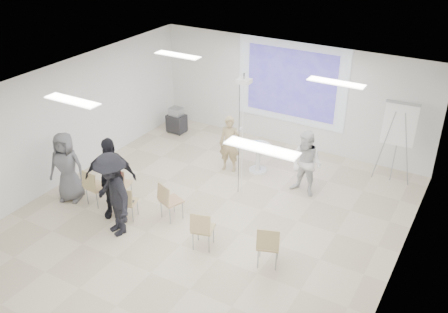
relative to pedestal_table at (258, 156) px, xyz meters
The scene contains 30 objects.
floor 2.64m from the pedestal_table, 89.65° to the right, with size 8.00×9.00×0.10m, color beige.
ceiling 3.68m from the pedestal_table, 89.65° to the right, with size 8.00×9.00×0.10m, color white.
wall_back 2.23m from the pedestal_table, 89.54° to the left, with size 8.00×0.10×3.00m, color silver.
wall_left 4.91m from the pedestal_table, 147.25° to the right, with size 0.10×9.00×3.00m, color silver.
wall_right 4.94m from the pedestal_table, 32.55° to the right, with size 0.10×9.00×3.00m, color silver.
projection_halo 2.36m from the pedestal_table, 89.52° to the left, with size 3.20×0.01×2.30m, color silver.
projection_image 2.35m from the pedestal_table, 89.52° to the left, with size 2.60×0.01×1.90m, color #3B32AA.
pedestal_table is the anchor object (origin of this frame).
player_left 0.85m from the pedestal_table, 156.43° to the right, with size 0.62×0.42×1.70m, color tan.
player_right 1.60m from the pedestal_table, 16.36° to the right, with size 0.87×0.69×1.80m, color white.
controller_left 0.85m from the pedestal_table, behind, with size 0.04×0.12×0.04m, color silver.
controller_right 1.51m from the pedestal_table, ahead, with size 0.04×0.11×0.04m, color white.
chair_far_left 4.20m from the pedestal_table, 127.55° to the right, with size 0.46×0.49×0.90m.
chair_left_mid 3.65m from the pedestal_table, 125.26° to the right, with size 0.54×0.56×0.93m.
chair_left_inner 3.74m from the pedestal_table, 114.02° to the right, with size 0.50×0.51×0.82m.
chair_center 3.04m from the pedestal_table, 103.82° to the right, with size 0.55×0.57×0.90m.
chair_right_inner 3.50m from the pedestal_table, 82.23° to the right, with size 0.52×0.54×0.89m.
chair_right_far 3.78m from the pedestal_table, 60.61° to the right, with size 0.56×0.58×0.92m.
red_jacket 3.79m from the pedestal_table, 124.27° to the right, with size 0.42×0.09×0.40m, color maroon.
laptop 3.67m from the pedestal_table, 114.90° to the right, with size 0.30×0.22×0.02m, color black.
audience_left 3.96m from the pedestal_table, 119.44° to the right, with size 1.27×0.76×2.18m, color black.
audience_mid 4.20m from the pedestal_table, 109.93° to the right, with size 1.38×0.75×2.13m, color black.
audience_outer 4.74m from the pedestal_table, 133.54° to the right, with size 0.93×0.62×1.91m, color #5C5D61.
flipchart_easel 3.54m from the pedestal_table, 21.23° to the left, with size 0.92×0.70×2.13m.
av_cart 3.36m from the pedestal_table, 163.66° to the left, with size 0.54×0.44×0.79m.
ceiling_projector 2.51m from the pedestal_table, 84.06° to the right, with size 0.30×0.25×3.00m.
fluor_panel_nw 3.27m from the pedestal_table, 163.32° to the right, with size 1.20×0.30×0.02m, color white.
fluor_panel_ne 3.29m from the pedestal_table, 16.44° to the right, with size 1.20×0.30×0.02m, color white.
fluor_panel_sw 5.21m from the pedestal_table, 115.86° to the right, with size 1.20×0.30×0.02m, color white.
fluor_panel_se 5.22m from the pedestal_table, 63.79° to the right, with size 1.20×0.30×0.02m, color white.
Camera 1 is at (4.93, -7.73, 6.43)m, focal length 40.00 mm.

